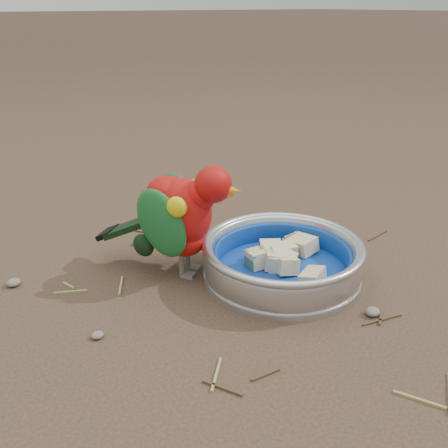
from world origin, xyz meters
TOP-DOWN VIEW (x-y plane):
  - ground at (0.00, 0.00)m, footprint 60.00×60.00m
  - food_bowl at (0.11, 0.10)m, footprint 0.24×0.24m
  - bowl_wall at (0.11, 0.10)m, footprint 0.24×0.24m
  - fruit_wedges at (0.11, 0.10)m, footprint 0.14×0.14m
  - lory_parrot at (-0.01, 0.20)m, footprint 0.21×0.23m
  - ground_debris at (0.03, 0.01)m, footprint 0.90×0.80m

SIDE VIEW (x-z plane):
  - ground at x=0.00m, z-range 0.00..0.00m
  - ground_debris at x=0.03m, z-range 0.00..0.01m
  - food_bowl at x=0.11m, z-range 0.00..0.02m
  - fruit_wedges at x=0.11m, z-range 0.02..0.05m
  - bowl_wall at x=0.11m, z-range 0.02..0.06m
  - lory_parrot at x=-0.01m, z-range 0.00..0.17m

